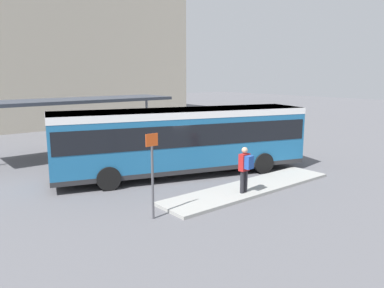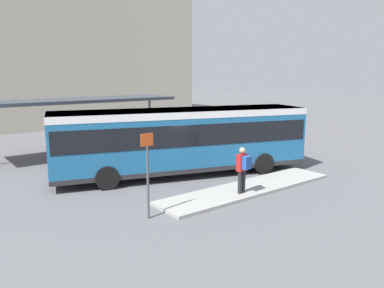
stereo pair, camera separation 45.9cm
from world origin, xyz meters
name	(u,v)px [view 2 (the right image)]	position (x,y,z in m)	size (l,w,h in m)	color
ground_plane	(182,174)	(0.00, 0.00, 0.00)	(120.00, 120.00, 0.00)	#5B5B60
curb_island	(249,188)	(0.71, -3.63, 0.06)	(8.28, 1.80, 0.12)	#9E9E99
city_bus	(182,137)	(0.01, 0.00, 1.79)	(11.94, 6.01, 3.05)	#1E6093
pedestrian_waiting	(243,167)	(-0.08, -4.04, 1.15)	(0.46, 0.48, 1.79)	#232328
bicycle_white	(263,138)	(9.14, 3.20, 0.34)	(0.48, 1.55, 0.67)	black
bicycle_yellow	(256,137)	(9.23, 3.90, 0.34)	(0.48, 1.57, 0.68)	black
station_shelter	(75,101)	(-2.29, 7.24, 3.12)	(11.66, 3.18, 3.25)	#383D47
potted_planter_near_shelter	(99,149)	(-2.11, 4.59, 0.73)	(0.97, 0.97, 1.41)	slate
platform_sign	(148,172)	(-4.10, -3.77, 1.56)	(0.44, 0.08, 2.80)	#4C4C51
station_building	(58,38)	(3.01, 25.41, 8.21)	(22.64, 15.05, 16.42)	#BCB29E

